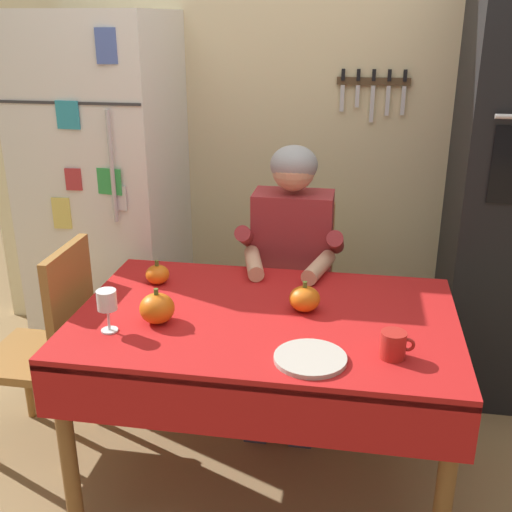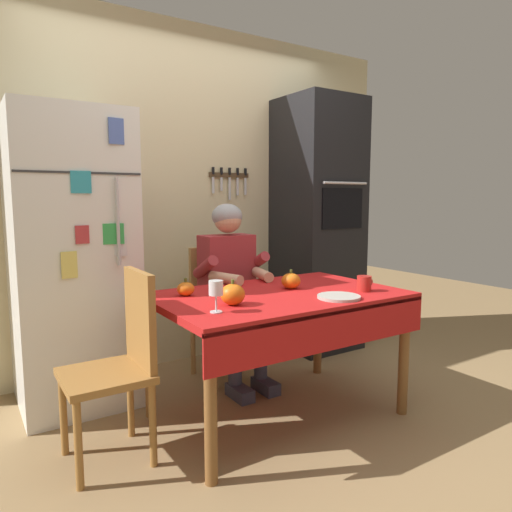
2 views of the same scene
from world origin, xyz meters
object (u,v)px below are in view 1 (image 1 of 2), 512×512
chair_behind_person (294,288)px  pumpkin_medium (157,308)px  wine_glass (107,302)px  refrigerator (108,198)px  chair_left_side (52,342)px  pumpkin_large (305,299)px  coffee_mug (394,345)px  seated_person (290,259)px  serving_tray (310,358)px  pumpkin_small (158,274)px  dining_table (264,337)px

chair_behind_person → pumpkin_medium: 1.02m
wine_glass → pumpkin_medium: 0.18m
refrigerator → chair_left_side: refrigerator is taller
refrigerator → pumpkin_large: (1.09, -0.80, -0.11)m
refrigerator → coffee_mug: bearing=-38.0°
coffee_mug → pumpkin_medium: size_ratio=0.85×
seated_person → pumpkin_medium: size_ratio=9.48×
chair_left_side → serving_tray: size_ratio=3.96×
wine_glass → pumpkin_small: size_ratio=1.55×
refrigerator → pumpkin_medium: bearing=-59.7°
pumpkin_medium → pumpkin_large: bearing=19.9°
chair_behind_person → pumpkin_large: 0.77m
seated_person → wine_glass: (-0.54, -0.80, 0.11)m
refrigerator → dining_table: bearing=-42.9°
wine_glass → pumpkin_small: bearing=85.2°
seated_person → pumpkin_small: 0.63m
pumpkin_medium → chair_left_side: bearing=161.1°
chair_behind_person → wine_glass: size_ratio=6.01×
dining_table → chair_left_side: bearing=175.1°
coffee_mug → wine_glass: bearing=179.0°
pumpkin_large → pumpkin_small: 0.64m
chair_left_side → wine_glass: chair_left_side is taller
chair_left_side → coffee_mug: (1.35, -0.29, 0.27)m
dining_table → wine_glass: (-0.52, -0.20, 0.20)m
chair_left_side → wine_glass: (0.38, -0.28, 0.34)m
chair_behind_person → pumpkin_small: size_ratio=9.33×
pumpkin_medium → pumpkin_small: (-0.11, 0.34, -0.02)m
seated_person → chair_left_side: bearing=-150.4°
seated_person → pumpkin_small: bearing=-143.9°
pumpkin_large → serving_tray: 0.37m
coffee_mug → serving_tray: 0.27m
coffee_mug → pumpkin_medium: 0.83m
refrigerator → pumpkin_large: size_ratio=15.46×
refrigerator → wine_glass: 1.16m
refrigerator → chair_left_side: (0.05, -0.81, -0.39)m
chair_left_side → pumpkin_large: (1.04, 0.00, 0.28)m
serving_tray → chair_behind_person: bearing=98.9°
chair_left_side → pumpkin_large: 1.07m
coffee_mug → pumpkin_small: bearing=154.4°
chair_behind_person → coffee_mug: (0.43, -1.01, 0.27)m
chair_left_side → pumpkin_small: size_ratio=9.33×
wine_glass → pumpkin_large: size_ratio=1.33×
dining_table → pumpkin_medium: size_ratio=10.66×
pumpkin_large → pumpkin_medium: size_ratio=0.89×
coffee_mug → dining_table: bearing=154.7°
pumpkin_small → serving_tray: pumpkin_small is taller
refrigerator → chair_left_side: 0.90m
pumpkin_large → pumpkin_small: bearing=166.2°
wine_glass → pumpkin_small: (0.04, 0.43, -0.07)m
pumpkin_large → pumpkin_small: size_ratio=1.17×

